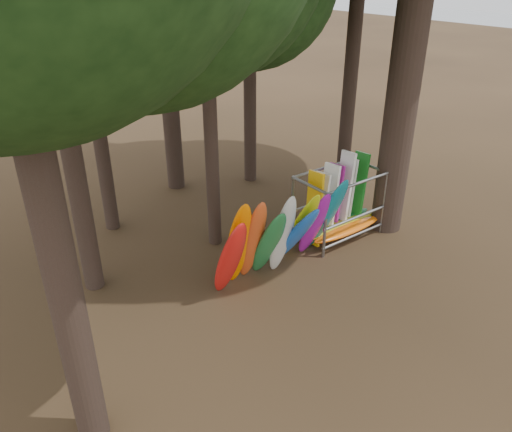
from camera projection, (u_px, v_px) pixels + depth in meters
ground at (305, 271)px, 14.55m from camera, size 120.00×120.00×0.00m
kayak_row at (279, 236)px, 13.82m from camera, size 4.34×2.02×2.91m
storage_rack at (338, 207)px, 16.03m from camera, size 3.20×1.55×2.75m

